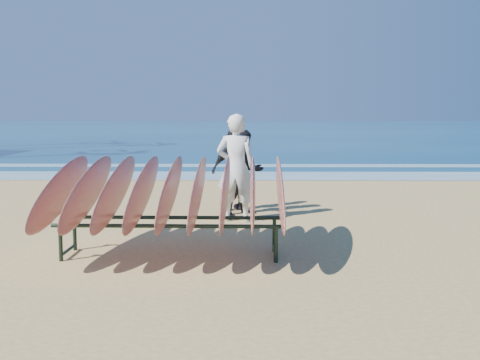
# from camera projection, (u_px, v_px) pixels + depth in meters

# --- Properties ---
(ground) EXTENTS (120.00, 120.00, 0.00)m
(ground) POSITION_uv_depth(u_px,v_px,m) (239.00, 249.00, 9.00)
(ground) COLOR tan
(ground) RESTS_ON ground
(ocean) EXTENTS (160.00, 160.00, 0.00)m
(ocean) POSITION_uv_depth(u_px,v_px,m) (247.00, 129.00, 63.62)
(ocean) COLOR navy
(ocean) RESTS_ON ground
(foam_near) EXTENTS (160.00, 160.00, 0.00)m
(foam_near) POSITION_uv_depth(u_px,v_px,m) (244.00, 176.00, 18.94)
(foam_near) COLOR white
(foam_near) RESTS_ON ground
(foam_far) EXTENTS (160.00, 160.00, 0.00)m
(foam_far) POSITION_uv_depth(u_px,v_px,m) (244.00, 165.00, 22.41)
(foam_far) COLOR white
(foam_far) RESTS_ON ground
(surfboard_rack) EXTENTS (3.21, 2.94, 1.53)m
(surfboard_rack) POSITION_uv_depth(u_px,v_px,m) (170.00, 192.00, 8.47)
(surfboard_rack) COLOR black
(surfboard_rack) RESTS_ON ground
(person_white) EXTENTS (0.79, 0.57, 2.01)m
(person_white) POSITION_uv_depth(u_px,v_px,m) (236.00, 168.00, 11.16)
(person_white) COLOR silver
(person_white) RESTS_ON ground
(person_dark_a) EXTENTS (1.03, 0.98, 1.68)m
(person_dark_a) POSITION_uv_depth(u_px,v_px,m) (245.00, 172.00, 11.90)
(person_dark_a) COLOR black
(person_dark_a) RESTS_ON ground
(person_dark_b) EXTENTS (1.07, 0.78, 1.68)m
(person_dark_b) POSITION_uv_depth(u_px,v_px,m) (235.00, 170.00, 12.42)
(person_dark_b) COLOR black
(person_dark_b) RESTS_ON ground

